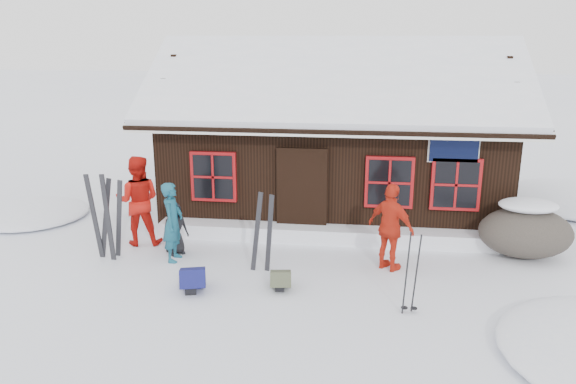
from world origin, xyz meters
The scene contains 15 objects.
ground centered at (0.00, 0.00, 0.00)m, with size 120.00×120.00×0.00m, color white.
mountain_hut centered at (1.50, 4.98, 1.58)m, with size 8.90×6.09×4.42m.
snow_drift centered at (1.50, 2.25, 0.17)m, with size 7.60×0.60×0.35m, color white.
snow_mounds centered at (1.65, 1.86, 0.00)m, with size 20.60×13.20×0.48m.
skier_teal centered at (-1.52, 0.78, 0.81)m, with size 0.59×0.39×1.63m, color #144E63.
skier_orange_left centered at (-2.56, 1.59, 0.98)m, with size 0.95×0.74×1.96m, color red.
skier_orange_right centered at (2.79, 0.86, 0.86)m, with size 1.01×0.42×1.72m, color red.
skier_crouched centered at (-1.60, 1.11, 0.56)m, with size 0.55×0.36×1.12m, color black.
boulder centered at (5.57, 1.91, 0.55)m, with size 1.87×1.40×1.10m.
ski_pair_left centered at (-2.80, 0.79, 0.81)m, with size 0.61×0.14×1.71m.
ski_pair_mid centered at (-2.98, 0.68, 0.86)m, with size 0.56×0.15×1.83m.
ski_pair_right centered at (0.37, 0.46, 0.76)m, with size 0.51×0.20×1.63m.
ski_poles centered at (3.04, -0.89, 0.68)m, with size 0.26×0.13×1.43m.
backpack_blue centered at (-0.74, -0.55, 0.16)m, with size 0.45×0.59×0.32m, color #141757.
backpack_olive centered at (0.81, -0.29, 0.13)m, with size 0.37×0.49×0.27m, color #474C36.
Camera 1 is at (2.15, -9.47, 4.44)m, focal length 35.00 mm.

